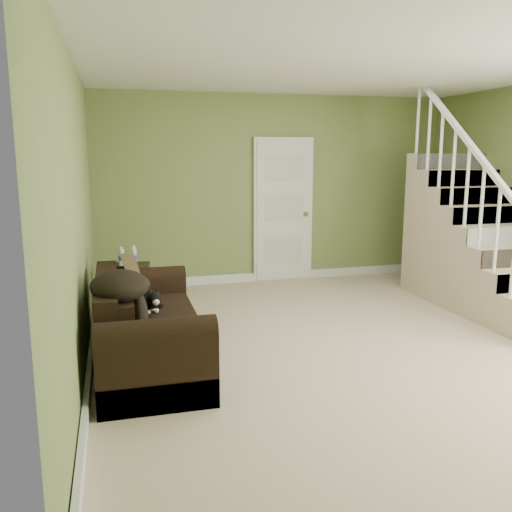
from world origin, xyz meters
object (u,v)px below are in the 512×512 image
sofa (144,331)px  cat (149,301)px  side_table (129,288)px  banana (175,325)px

sofa → cat: sofa is taller
side_table → banana: size_ratio=4.00×
cat → banana: cat is taller
sofa → banana: size_ratio=10.20×
sofa → cat: 0.28m
side_table → banana: (0.30, -2.00, 0.17)m
cat → side_table: bearing=82.0°
sofa → banana: 0.46m
banana → side_table: bearing=79.4°
sofa → side_table: sofa is taller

